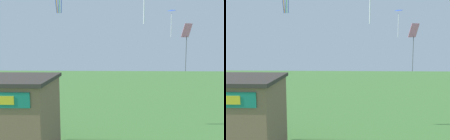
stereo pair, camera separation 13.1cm
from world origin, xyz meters
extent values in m
cylinder|color=white|center=(1.63, 7.72, 9.78)|extent=(0.05, 0.05, 1.65)
cube|color=pink|center=(5.82, 15.20, 8.90)|extent=(0.93, 0.78, 1.09)
cylinder|color=#4C4C51|center=(5.82, 15.20, 7.02)|extent=(0.05, 0.05, 2.84)
cone|color=blue|center=(4.86, 16.60, 10.65)|extent=(1.01, 1.01, 0.22)
cylinder|color=silver|center=(4.86, 16.60, 9.36)|extent=(0.05, 0.05, 1.98)
camera|label=1|loc=(0.35, -5.11, 8.15)|focal=40.00mm
camera|label=2|loc=(0.48, -5.11, 8.15)|focal=40.00mm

